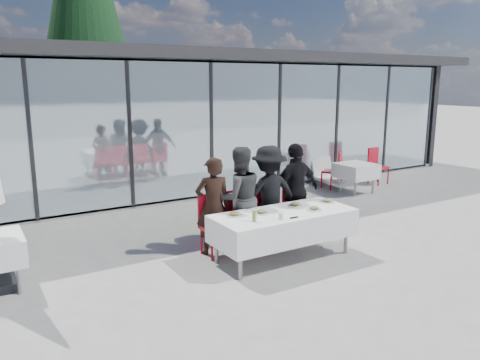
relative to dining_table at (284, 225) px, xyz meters
name	(u,v)px	position (x,y,z in m)	size (l,w,h in m)	color
ground	(274,260)	(-0.16, 0.02, -0.54)	(90.00, 90.00, 0.00)	#9F9C97
pavilion	(177,100)	(1.84, 8.18, 1.61)	(14.80, 8.80, 3.44)	gray
dining_table	(284,225)	(0.00, 0.00, 0.00)	(2.26, 0.96, 0.75)	white
diner_a	(213,206)	(-0.83, 0.77, 0.25)	(0.58, 0.58, 1.58)	black
diner_chair_a	(214,221)	(-0.83, 0.75, 0.00)	(0.44, 0.44, 0.97)	red
diner_b	(239,198)	(-0.35, 0.77, 0.32)	(0.83, 0.83, 1.71)	#434343
diner_chair_b	(240,217)	(-0.35, 0.75, 0.00)	(0.44, 0.44, 0.97)	red
diner_c	(269,195)	(0.24, 0.77, 0.30)	(1.09, 1.09, 1.68)	black
diner_chair_c	(269,212)	(0.24, 0.75, 0.00)	(0.44, 0.44, 0.97)	red
diner_d	(296,190)	(0.82, 0.77, 0.30)	(0.99, 0.99, 1.68)	black
diner_chair_d	(296,207)	(0.82, 0.75, 0.00)	(0.44, 0.44, 0.97)	red
plate_a	(234,214)	(-0.77, 0.22, 0.24)	(0.25, 0.25, 0.07)	silver
plate_b	(261,212)	(-0.34, 0.11, 0.24)	(0.25, 0.25, 0.07)	silver
plate_c	(295,205)	(0.37, 0.19, 0.24)	(0.25, 0.25, 0.07)	silver
plate_d	(327,201)	(0.97, 0.10, 0.24)	(0.25, 0.25, 0.07)	silver
plate_extra	(314,209)	(0.48, -0.16, 0.24)	(0.25, 0.25, 0.07)	silver
juice_bottle	(254,216)	(-0.66, -0.17, 0.29)	(0.06, 0.06, 0.16)	#84A544
drinking_glasses	(281,216)	(-0.27, -0.29, 0.26)	(0.07, 0.07, 0.10)	silver
folded_eyeglasses	(294,217)	(-0.06, -0.33, 0.22)	(0.14, 0.03, 0.01)	black
spare_table_right	(356,171)	(4.18, 2.64, 0.02)	(0.86, 0.86, 0.74)	white
spare_chair_a	(376,164)	(5.45, 3.16, 0.00)	(0.49, 0.49, 0.97)	red
spare_chair_b	(335,168)	(4.06, 3.26, 0.00)	(0.62, 0.62, 0.97)	red
lounger	(330,176)	(4.18, 3.58, -0.28)	(0.74, 1.39, 0.72)	white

